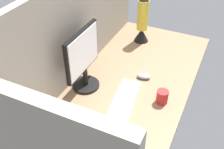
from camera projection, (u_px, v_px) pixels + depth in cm
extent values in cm
cube|color=#8C6B4C|center=(125.00, 90.00, 180.95)|extent=(180.00, 80.00, 3.00)
cube|color=gray|center=(72.00, 31.00, 171.82)|extent=(180.00, 5.00, 68.14)
cylinder|color=black|center=(86.00, 85.00, 181.73)|extent=(18.00, 18.00, 1.80)
cylinder|color=black|center=(85.00, 77.00, 177.81)|extent=(3.20, 3.20, 11.00)
cube|color=black|center=(82.00, 52.00, 166.09)|extent=(35.24, 2.40, 28.40)
cube|color=white|center=(84.00, 52.00, 165.62)|extent=(32.84, 0.60, 26.00)
cube|color=silver|center=(125.00, 99.00, 170.22)|extent=(38.38, 17.71, 2.00)
ellipsoid|color=#99999E|center=(144.00, 76.00, 187.84)|extent=(7.27, 10.46, 3.40)
cylinder|color=red|center=(162.00, 97.00, 167.33)|extent=(7.28, 7.28, 8.71)
cone|color=black|center=(141.00, 35.00, 225.73)|extent=(12.12, 12.12, 11.01)
cylinder|color=gold|center=(143.00, 15.00, 214.94)|extent=(8.81, 8.81, 24.23)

